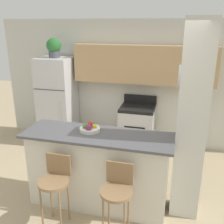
{
  "coord_description": "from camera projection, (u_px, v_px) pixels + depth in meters",
  "views": [
    {
      "loc": [
        0.99,
        -3.01,
        2.47
      ],
      "look_at": [
        0.0,
        0.77,
        1.14
      ],
      "focal_mm": 42.0,
      "sensor_mm": 36.0,
      "label": 1
    }
  ],
  "objects": [
    {
      "name": "ground_plane",
      "position": [
        99.0,
        203.0,
        3.79
      ],
      "size": [
        14.0,
        14.0,
        0.0
      ],
      "primitive_type": "plane",
      "color": "tan"
    },
    {
      "name": "wall_back",
      "position": [
        135.0,
        76.0,
        5.25
      ],
      "size": [
        5.6,
        0.38,
        2.55
      ],
      "color": "silver",
      "rests_on": "ground_plane"
    },
    {
      "name": "pillar_right",
      "position": [
        191.0,
        124.0,
        3.24
      ],
      "size": [
        0.38,
        0.32,
        2.55
      ],
      "color": "silver",
      "rests_on": "ground_plane"
    },
    {
      "name": "counter_bar",
      "position": [
        98.0,
        170.0,
        3.62
      ],
      "size": [
        2.0,
        0.65,
        1.09
      ],
      "color": "silver",
      "rests_on": "ground_plane"
    },
    {
      "name": "refrigerator",
      "position": [
        58.0,
        101.0,
        5.52
      ],
      "size": [
        0.69,
        0.7,
        1.81
      ],
      "color": "silver",
      "rests_on": "ground_plane"
    },
    {
      "name": "stove_range",
      "position": [
        137.0,
        128.0,
        5.29
      ],
      "size": [
        0.67,
        0.62,
        1.07
      ],
      "color": "silver",
      "rests_on": "ground_plane"
    },
    {
      "name": "bar_stool_left",
      "position": [
        55.0,
        181.0,
        3.23
      ],
      "size": [
        0.38,
        0.38,
        0.93
      ],
      "color": "olive",
      "rests_on": "ground_plane"
    },
    {
      "name": "bar_stool_right",
      "position": [
        117.0,
        191.0,
        3.04
      ],
      "size": [
        0.38,
        0.38,
        0.93
      ],
      "color": "olive",
      "rests_on": "ground_plane"
    },
    {
      "name": "potted_plant_on_fridge",
      "position": [
        54.0,
        47.0,
        5.16
      ],
      "size": [
        0.29,
        0.29,
        0.38
      ],
      "color": "#4C4C51",
      "rests_on": "refrigerator"
    },
    {
      "name": "fruit_bowl",
      "position": [
        90.0,
        128.0,
        3.52
      ],
      "size": [
        0.28,
        0.28,
        0.12
      ],
      "color": "silver",
      "rests_on": "counter_bar"
    },
    {
      "name": "trash_bin",
      "position": [
        80.0,
        140.0,
        5.4
      ],
      "size": [
        0.28,
        0.28,
        0.38
      ],
      "color": "black",
      "rests_on": "ground_plane"
    }
  ]
}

